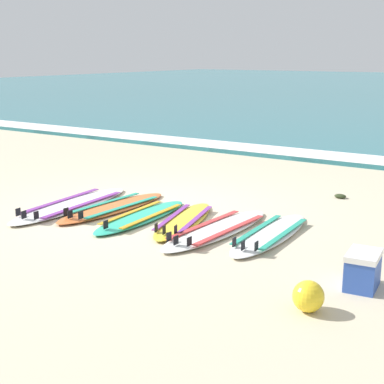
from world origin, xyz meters
TOP-DOWN VIEW (x-y plane):
  - ground_plane at (0.00, 0.00)m, footprint 80.00×80.00m
  - wave_foam_strip at (0.00, 5.59)m, footprint 80.00×1.09m
  - surfboard_0 at (-1.10, -0.49)m, footprint 0.79×2.59m
  - surfboard_1 at (-0.46, -0.26)m, footprint 0.68×2.24m
  - surfboard_2 at (0.21, -0.42)m, footprint 0.58×2.07m
  - surfboard_3 at (0.83, -0.25)m, footprint 0.96×2.02m
  - surfboard_4 at (1.44, -0.36)m, footprint 0.72×2.32m
  - surfboard_5 at (2.13, -0.15)m, footprint 0.61×2.13m
  - cooler_box at (3.63, -1.15)m, footprint 0.36×0.49m
  - beach_ball at (3.37, -1.98)m, footprint 0.30×0.30m
  - seaweed_clump_near_shoreline at (2.21, 2.34)m, footprint 0.19×0.15m

SIDE VIEW (x-z plane):
  - ground_plane at x=0.00m, z-range 0.00..0.00m
  - seaweed_clump_near_shoreline at x=2.21m, z-range 0.00..0.07m
  - surfboard_2 at x=0.21m, z-range -0.05..0.13m
  - surfboard_0 at x=-1.10m, z-range -0.05..0.13m
  - surfboard_4 at x=1.44m, z-range -0.05..0.13m
  - surfboard_1 at x=-0.46m, z-range -0.05..0.13m
  - surfboard_5 at x=2.13m, z-range -0.05..0.13m
  - surfboard_3 at x=0.83m, z-range -0.05..0.13m
  - wave_foam_strip at x=0.00m, z-range 0.00..0.11m
  - beach_ball at x=3.37m, z-range 0.00..0.30m
  - cooler_box at x=3.63m, z-range 0.00..0.38m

